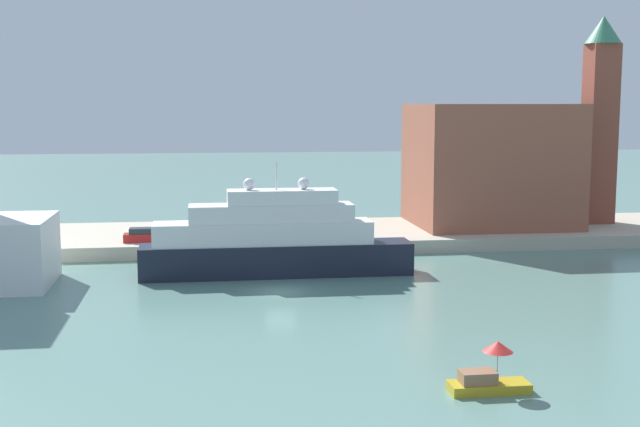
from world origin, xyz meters
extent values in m
plane|color=slate|center=(0.00, 0.00, 0.00)|extent=(400.00, 400.00, 0.00)
cube|color=#B7AD99|center=(0.00, 25.05, 0.71)|extent=(110.00, 18.09, 1.42)
cube|color=black|center=(0.31, 7.14, 1.47)|extent=(24.71, 4.03, 2.94)
cube|color=white|center=(-0.93, 7.14, 3.95)|extent=(19.76, 3.70, 2.04)
cube|color=white|center=(-0.18, 7.14, 5.76)|extent=(14.82, 3.38, 1.58)
cube|color=white|center=(0.80, 7.14, 7.21)|extent=(9.88, 3.06, 1.31)
cylinder|color=silver|center=(0.31, 7.14, 9.17)|extent=(0.16, 0.16, 2.61)
sphere|color=white|center=(2.78, 7.14, 8.40)|extent=(1.08, 1.08, 1.08)
sphere|color=white|center=(-2.16, 7.14, 8.40)|extent=(1.08, 1.08, 1.08)
cube|color=#B7991E|center=(9.07, -25.77, 0.27)|extent=(4.39, 1.61, 0.54)
cube|color=#8C6647|center=(8.41, -25.77, 0.88)|extent=(1.93, 1.29, 0.68)
cylinder|color=#B2B2B2|center=(9.51, -25.77, 1.39)|extent=(0.06, 0.06, 1.70)
cone|color=red|center=(9.51, -25.77, 2.54)|extent=(1.67, 1.67, 0.58)
cube|color=#93513D|center=(27.08, 26.54, 8.47)|extent=(17.75, 15.09, 14.12)
cube|color=brown|center=(40.26, 26.19, 11.95)|extent=(3.29, 3.29, 21.08)
cone|color=#387A5B|center=(40.26, 26.19, 24.10)|extent=(4.27, 4.27, 3.22)
cube|color=#B21E1E|center=(-12.53, 19.19, 1.84)|extent=(3.90, 1.79, 0.85)
cube|color=#262D33|center=(-12.72, 19.19, 2.56)|extent=(2.34, 1.61, 0.58)
cylinder|color=maroon|center=(-7.10, 18.67, 2.08)|extent=(0.36, 0.36, 1.33)
sphere|color=tan|center=(-7.10, 18.67, 2.87)|extent=(0.24, 0.24, 0.24)
cylinder|color=black|center=(6.23, 17.78, 1.84)|extent=(0.48, 0.48, 0.84)
camera|label=1|loc=(-6.07, -68.34, 15.64)|focal=47.29mm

